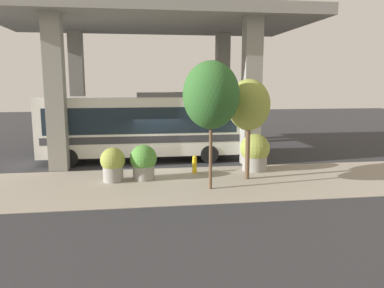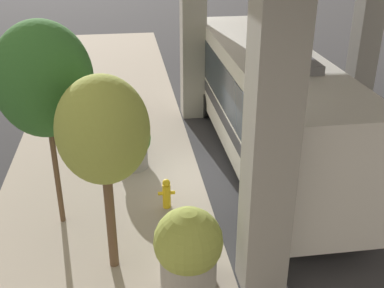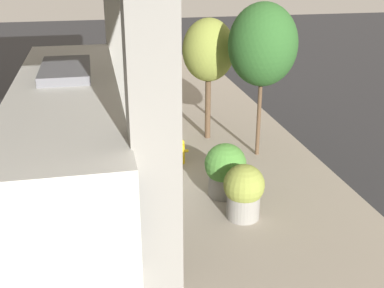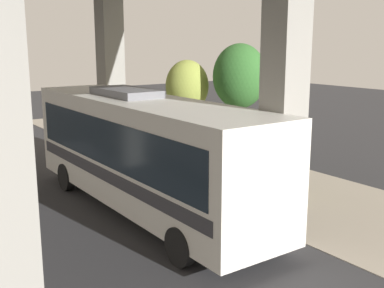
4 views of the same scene
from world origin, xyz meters
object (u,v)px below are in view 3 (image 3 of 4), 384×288
(planter_middle, at_px, (225,169))
(street_tree_far, at_px, (209,51))
(planter_back, at_px, (163,111))
(street_tree_near, at_px, (263,45))
(fire_hydrant, at_px, (181,152))
(bus, at_px, (70,140))
(planter_front, at_px, (244,191))

(planter_middle, distance_m, street_tree_far, 5.41)
(planter_middle, bearing_deg, planter_back, -79.66)
(planter_middle, bearing_deg, street_tree_near, -125.34)
(street_tree_far, bearing_deg, planter_back, -28.40)
(fire_hydrant, xyz_separation_m, street_tree_near, (-2.79, -0.25, 3.47))
(bus, bearing_deg, planter_middle, 179.49)
(street_tree_far, bearing_deg, fire_hydrant, 57.17)
(planter_back, xyz_separation_m, street_tree_far, (-1.61, 0.87, 2.46))
(planter_front, relative_size, planter_back, 0.83)
(bus, xyz_separation_m, street_tree_near, (-6.26, -2.70, 1.83))
(planter_back, bearing_deg, street_tree_near, 136.08)
(planter_middle, xyz_separation_m, planter_back, (1.02, -5.60, 0.11))
(bus, height_order, planter_front, bus)
(bus, relative_size, planter_front, 7.13)
(fire_hydrant, height_order, planter_middle, planter_middle)
(street_tree_near, relative_size, street_tree_far, 1.16)
(bus, relative_size, planter_back, 5.90)
(planter_front, xyz_separation_m, street_tree_near, (-1.81, -4.11, 3.10))
(bus, distance_m, planter_middle, 4.49)
(bus, bearing_deg, street_tree_near, -156.63)
(fire_hydrant, bearing_deg, planter_front, 104.34)
(bus, relative_size, fire_hydrant, 12.47)
(bus, distance_m, fire_hydrant, 4.55)
(bus, bearing_deg, planter_front, 162.49)
(fire_hydrant, distance_m, planter_middle, 2.66)
(planter_front, height_order, street_tree_far, street_tree_far)
(fire_hydrant, relative_size, planter_middle, 0.55)
(planter_front, bearing_deg, fire_hydrant, -75.66)
(planter_middle, distance_m, street_tree_near, 4.56)
(fire_hydrant, distance_m, street_tree_near, 4.46)
(fire_hydrant, relative_size, planter_front, 0.57)
(fire_hydrant, relative_size, street_tree_near, 0.17)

